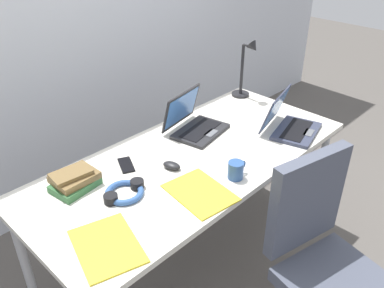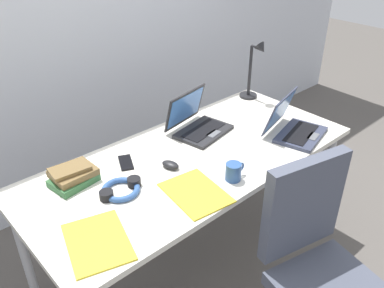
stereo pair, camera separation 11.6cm
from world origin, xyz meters
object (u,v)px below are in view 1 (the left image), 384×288
desk_lamp (246,69)px  paper_folder_back_left (107,246)px  laptop_back_left (195,124)px  paper_folder_far_corner (200,193)px  coffee_mug (236,170)px  computer_mouse (172,166)px  office_chair (324,276)px  laptop_back_right (290,124)px  headphones (124,192)px  book_stack (74,180)px  cell_phone (126,165)px

desk_lamp → paper_folder_back_left: (-1.49, -0.49, -0.19)m
laptop_back_left → paper_folder_far_corner: size_ratio=1.16×
paper_folder_far_corner → coffee_mug: coffee_mug is taller
computer_mouse → office_chair: (0.22, -0.78, -0.36)m
laptop_back_left → laptop_back_right: 0.55m
headphones → office_chair: bearing=-56.5°
coffee_mug → office_chair: bearing=-83.3°
book_stack → office_chair: bearing=-57.1°
laptop_back_right → headphones: bearing=168.4°
laptop_back_left → computer_mouse: 0.41m
laptop_back_left → paper_folder_far_corner: (-0.41, -0.42, -0.04)m
desk_lamp → book_stack: 1.38m
cell_phone → office_chair: bearing=-43.8°
cell_phone → paper_folder_back_left: (-0.40, -0.39, -0.00)m
office_chair → coffee_mug: bearing=96.7°
desk_lamp → laptop_back_left: (-0.59, -0.09, -0.15)m
desk_lamp → paper_folder_back_left: desk_lamp is taller
computer_mouse → paper_folder_far_corner: size_ratio=0.31×
laptop_back_right → headphones: (-1.04, 0.21, -0.03)m
laptop_back_left → paper_folder_back_left: 0.99m
coffee_mug → laptop_back_right: bearing=6.6°
desk_lamp → cell_phone: (-1.09, -0.09, -0.19)m
headphones → office_chair: size_ratio=0.22×
desk_lamp → book_stack: bearing=-177.3°
computer_mouse → desk_lamp: bearing=2.4°
book_stack → paper_folder_back_left: size_ratio=0.72×
computer_mouse → paper_folder_back_left: (-0.54, -0.21, -0.01)m
laptop_back_left → laptop_back_right: (0.38, -0.40, -0.00)m
cell_phone → paper_folder_back_left: cell_phone is taller
headphones → paper_folder_far_corner: bearing=-44.3°
coffee_mug → office_chair: 0.63m
desk_lamp → coffee_mug: size_ratio=3.54×
headphones → coffee_mug: coffee_mug is taller
computer_mouse → coffee_mug: bearing=-73.8°
computer_mouse → paper_folder_back_left: computer_mouse is taller
desk_lamp → coffee_mug: bearing=-144.7°
desk_lamp → book_stack: size_ratio=1.81×
headphones → paper_folder_far_corner: headphones is taller
desk_lamp → headphones: (-1.24, -0.27, -0.18)m
cell_phone → coffee_mug: coffee_mug is taller
computer_mouse → headphones: headphones is taller
book_stack → coffee_mug: 0.76m
laptop_back_right → headphones: 1.06m
desk_lamp → paper_folder_back_left: 1.58m
computer_mouse → office_chair: office_chair is taller
cell_phone → coffee_mug: size_ratio=1.20×
coffee_mug → headphones: bearing=148.5°
laptop_back_right → paper_folder_far_corner: (-0.79, -0.03, -0.04)m
laptop_back_right → paper_folder_far_corner: bearing=-178.0°
headphones → desk_lamp: bearing=12.4°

